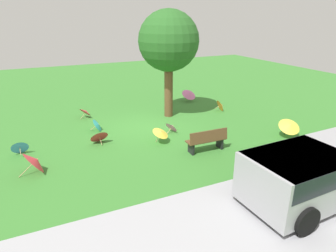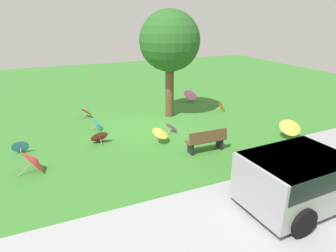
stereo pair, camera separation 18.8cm
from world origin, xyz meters
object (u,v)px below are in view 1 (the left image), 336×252
at_px(shade_tree, 169,42).
at_px(van_dark, 316,170).
at_px(parasol_teal_0, 98,125).
at_px(parasol_pink_0, 189,94).
at_px(park_bench, 207,140).
at_px(parasol_red_1, 85,111).
at_px(parasol_red_3, 35,161).
at_px(parasol_orange_0, 221,105).
at_px(parasol_yellow_2, 161,132).
at_px(parasol_yellow_0, 290,126).
at_px(parasol_blue_1, 20,147).
at_px(parasol_red_2, 99,136).
at_px(parasol_pink_1, 172,127).

bearing_deg(shade_tree, van_dark, 94.17).
bearing_deg(parasol_teal_0, parasol_pink_0, -157.77).
bearing_deg(shade_tree, park_bench, 84.02).
bearing_deg(park_bench, parasol_red_1, -59.67).
height_order(shade_tree, parasol_red_3, shade_tree).
height_order(park_bench, shade_tree, shade_tree).
bearing_deg(parasol_orange_0, shade_tree, -8.73).
xyz_separation_m(parasol_orange_0, parasol_yellow_2, (4.71, 2.58, 0.15)).
relative_size(park_bench, parasol_red_3, 1.56).
distance_m(parasol_yellow_0, parasol_red_1, 9.76).
relative_size(shade_tree, parasol_yellow_0, 4.72).
bearing_deg(parasol_blue_1, van_dark, 138.70).
bearing_deg(parasol_red_1, parasol_red_3, 63.25).
xyz_separation_m(parasol_red_2, parasol_red_3, (2.44, 1.54, 0.11)).
height_order(park_bench, parasol_red_2, park_bench).
relative_size(parasol_blue_1, parasol_red_2, 0.80).
distance_m(park_bench, parasol_pink_0, 6.96).
height_order(parasol_red_1, parasol_blue_1, parasol_blue_1).
relative_size(parasol_orange_0, parasol_blue_1, 1.08).
bearing_deg(parasol_teal_0, parasol_yellow_2, 129.73).
xyz_separation_m(parasol_pink_0, parasol_blue_1, (9.28, 3.65, -0.19)).
height_order(parasol_pink_1, parasol_red_1, parasol_red_1).
relative_size(parasol_pink_0, parasol_red_3, 0.94).
height_order(parasol_red_1, parasol_red_2, parasol_red_2).
bearing_deg(parasol_teal_0, parasol_pink_1, 151.85).
bearing_deg(parasol_teal_0, parasol_red_2, 78.86).
height_order(parasol_orange_0, parasol_red_3, parasol_red_3).
xyz_separation_m(parasol_red_1, parasol_yellow_2, (-2.22, 4.53, 0.13)).
bearing_deg(parasol_orange_0, van_dark, 73.74).
xyz_separation_m(parasol_yellow_2, parasol_red_3, (4.76, 0.49, -0.04)).
relative_size(van_dark, parasol_pink_0, 4.83).
bearing_deg(parasol_pink_0, parasol_yellow_0, 100.57).
xyz_separation_m(parasol_blue_1, parasol_red_3, (-0.50, 1.78, 0.13)).
bearing_deg(parasol_pink_0, parasol_red_1, 3.68).
relative_size(parasol_pink_1, parasol_red_1, 0.90).
bearing_deg(van_dark, parasol_pink_1, -76.96).
bearing_deg(parasol_pink_1, parasol_pink_0, -127.35).
height_order(park_bench, parasol_teal_0, park_bench).
bearing_deg(parasol_red_3, van_dark, 145.34).
relative_size(park_bench, parasol_red_2, 2.02).
bearing_deg(parasol_yellow_2, parasol_orange_0, -151.29).
relative_size(parasol_yellow_0, parasol_red_3, 1.08).
bearing_deg(parasol_pink_1, park_bench, 98.95).
bearing_deg(parasol_pink_0, parasol_orange_0, 106.52).
relative_size(parasol_yellow_0, parasol_pink_1, 1.57).
xyz_separation_m(shade_tree, parasol_yellow_0, (-3.50, 4.77, -3.23)).
distance_m(parasol_pink_1, parasol_red_2, 3.24).
height_order(shade_tree, parasol_red_2, shade_tree).
bearing_deg(parasol_red_3, parasol_orange_0, -162.01).
bearing_deg(parasol_pink_1, parasol_yellow_2, 43.52).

